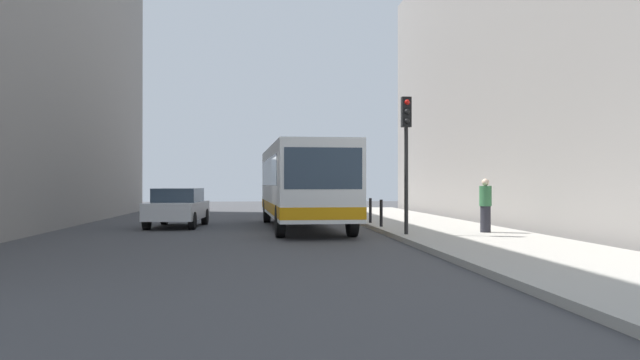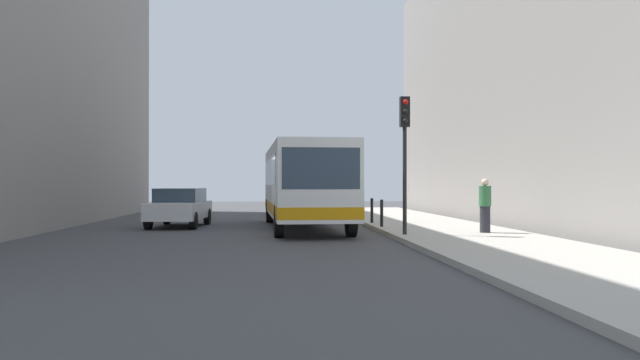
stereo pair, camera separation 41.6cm
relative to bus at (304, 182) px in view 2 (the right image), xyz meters
name	(u,v)px [view 2 (the right image)]	position (x,y,z in m)	size (l,w,h in m)	color
ground_plane	(284,235)	(-0.78, -3.08, -1.73)	(80.00, 80.00, 0.00)	#424244
sidewalk	(448,232)	(4.62, -3.08, -1.65)	(4.40, 40.00, 0.15)	#ADA89E
building_right	(571,62)	(10.72, 0.92, 4.77)	(7.00, 32.00, 12.99)	gray
bus	(304,182)	(0.00, 0.00, 0.00)	(2.96, 11.11, 3.00)	white
car_beside_bus	(180,206)	(-4.72, 1.26, -0.94)	(2.10, 4.51, 1.48)	silver
car_behind_bus	(307,200)	(0.65, 10.12, -0.94)	(1.90, 4.42, 1.48)	maroon
traffic_light	(405,139)	(2.77, -5.05, 1.28)	(0.28, 0.33, 4.10)	black
bollard_near	(382,213)	(2.67, -1.54, -1.10)	(0.11, 0.11, 0.95)	black
bollard_mid	(372,210)	(2.67, 0.72, -1.10)	(0.11, 0.11, 0.95)	black
pedestrian_near_signal	(485,206)	(5.39, -4.51, -0.75)	(0.38, 0.38, 1.67)	#26262D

